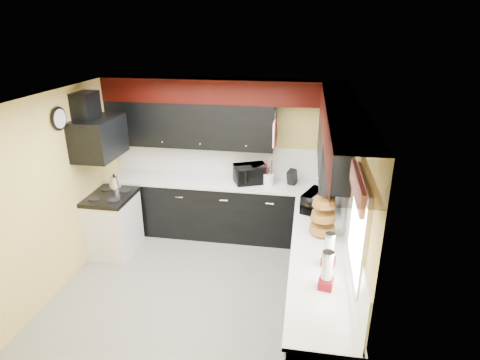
{
  "coord_description": "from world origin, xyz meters",
  "views": [
    {
      "loc": [
        1.26,
        -4.21,
        3.27
      ],
      "look_at": [
        0.44,
        0.68,
        1.31
      ],
      "focal_mm": 30.0,
      "sensor_mm": 36.0,
      "label": 1
    }
  ],
  "objects_px": {
    "toaster_oven": "(251,174)",
    "kettle": "(114,182)",
    "knife_block": "(292,177)",
    "microwave": "(318,202)",
    "utensil_crock": "(269,180)"
  },
  "relations": [
    {
      "from": "microwave",
      "to": "kettle",
      "type": "distance_m",
      "value": 3.05
    },
    {
      "from": "toaster_oven",
      "to": "utensil_crock",
      "type": "bearing_deg",
      "value": -36.12
    },
    {
      "from": "knife_block",
      "to": "utensil_crock",
      "type": "bearing_deg",
      "value": -143.61
    },
    {
      "from": "toaster_oven",
      "to": "utensil_crock",
      "type": "relative_size",
      "value": 2.77
    },
    {
      "from": "knife_block",
      "to": "kettle",
      "type": "xyz_separation_m",
      "value": [
        -2.65,
        -0.51,
        -0.05
      ]
    },
    {
      "from": "utensil_crock",
      "to": "kettle",
      "type": "height_order",
      "value": "utensil_crock"
    },
    {
      "from": "microwave",
      "to": "knife_block",
      "type": "relative_size",
      "value": 1.98
    },
    {
      "from": "toaster_oven",
      "to": "knife_block",
      "type": "relative_size",
      "value": 2.06
    },
    {
      "from": "toaster_oven",
      "to": "kettle",
      "type": "bearing_deg",
      "value": 170.18
    },
    {
      "from": "kettle",
      "to": "knife_block",
      "type": "bearing_deg",
      "value": 10.96
    },
    {
      "from": "microwave",
      "to": "knife_block",
      "type": "height_order",
      "value": "microwave"
    },
    {
      "from": "microwave",
      "to": "utensil_crock",
      "type": "bearing_deg",
      "value": 64.84
    },
    {
      "from": "knife_block",
      "to": "kettle",
      "type": "distance_m",
      "value": 2.7
    },
    {
      "from": "toaster_oven",
      "to": "kettle",
      "type": "xyz_separation_m",
      "value": [
        -2.01,
        -0.5,
        -0.07
      ]
    },
    {
      "from": "utensil_crock",
      "to": "kettle",
      "type": "distance_m",
      "value": 2.35
    }
  ]
}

